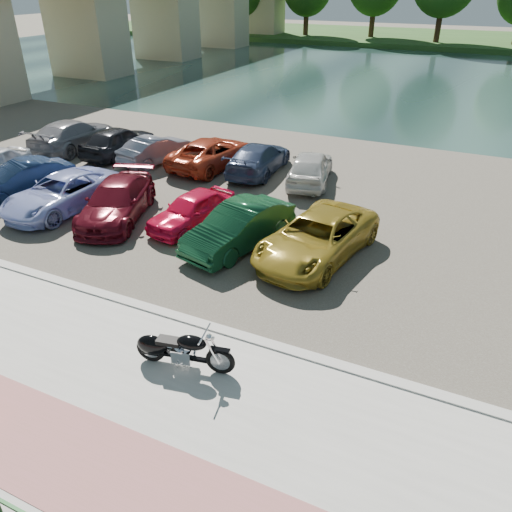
# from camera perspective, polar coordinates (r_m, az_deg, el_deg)

# --- Properties ---
(ground) EXTENTS (200.00, 200.00, 0.00)m
(ground) POSITION_cam_1_polar(r_m,az_deg,el_deg) (11.62, -11.16, -13.49)
(ground) COLOR #595447
(ground) RESTS_ON ground
(promenade) EXTENTS (60.00, 6.00, 0.10)m
(promenade) POSITION_cam_1_polar(r_m,az_deg,el_deg) (11.05, -14.27, -16.35)
(promenade) COLOR #A8A79E
(promenade) RESTS_ON ground
(pink_path) EXTENTS (60.00, 2.00, 0.01)m
(pink_path) POSITION_cam_1_polar(r_m,az_deg,el_deg) (10.33, -19.75, -21.14)
(pink_path) COLOR #9E6159
(pink_path) RESTS_ON promenade
(kerb) EXTENTS (60.00, 0.30, 0.14)m
(kerb) POSITION_cam_1_polar(r_m,az_deg,el_deg) (12.82, -6.02, -7.91)
(kerb) COLOR #A8A79E
(kerb) RESTS_ON ground
(parking_lot) EXTENTS (60.00, 18.00, 0.04)m
(parking_lot) POSITION_cam_1_polar(r_m,az_deg,el_deg) (20.03, 7.24, 6.23)
(parking_lot) COLOR #464138
(parking_lot) RESTS_ON ground
(river) EXTENTS (120.00, 40.00, 0.00)m
(river) POSITION_cam_1_polar(r_m,az_deg,el_deg) (47.58, 19.26, 18.35)
(river) COLOR #1B312F
(river) RESTS_ON ground
(far_bank) EXTENTS (120.00, 24.00, 0.60)m
(far_bank) POSITION_cam_1_polar(r_m,az_deg,el_deg) (79.16, 22.87, 21.80)
(far_bank) COLOR #1F4619
(far_bank) RESTS_ON ground
(bridge) EXTENTS (7.00, 56.00, 8.55)m
(bridge) POSITION_cam_1_polar(r_m,az_deg,el_deg) (58.30, -11.04, 26.59)
(bridge) COLOR tan
(bridge) RESTS_ON ground
(motorcycle) EXTENTS (2.31, 0.85, 1.05)m
(motorcycle) POSITION_cam_1_polar(r_m,az_deg,el_deg) (11.42, -9.19, -10.44)
(motorcycle) COLOR black
(motorcycle) RESTS_ON promenade
(car_1) EXTENTS (2.62, 4.33, 1.35)m
(car_1) POSITION_cam_1_polar(r_m,az_deg,el_deg) (22.25, -25.22, 7.94)
(car_1) COLOR #162645
(car_1) RESTS_ON parking_lot
(car_2) EXTENTS (2.58, 4.93, 1.33)m
(car_2) POSITION_cam_1_polar(r_m,az_deg,el_deg) (20.21, -21.29, 6.72)
(car_2) COLOR #9FADE8
(car_2) RESTS_ON parking_lot
(car_3) EXTENTS (3.36, 5.04, 1.36)m
(car_3) POSITION_cam_1_polar(r_m,az_deg,el_deg) (18.78, -15.63, 6.05)
(car_3) COLOR #550C17
(car_3) RESTS_ON parking_lot
(car_4) EXTENTS (2.14, 3.83, 1.23)m
(car_4) POSITION_cam_1_polar(r_m,az_deg,el_deg) (17.68, -7.29, 5.25)
(car_4) COLOR red
(car_4) RESTS_ON parking_lot
(car_5) EXTENTS (2.46, 4.50, 1.41)m
(car_5) POSITION_cam_1_polar(r_m,az_deg,el_deg) (16.11, -1.92, 3.34)
(car_5) COLOR #113E22
(car_5) RESTS_ON parking_lot
(car_6) EXTENTS (3.14, 5.33, 1.39)m
(car_6) POSITION_cam_1_polar(r_m,az_deg,el_deg) (15.59, 6.98, 2.16)
(car_6) COLOR #A28725
(car_6) RESTS_ON parking_lot
(car_7) EXTENTS (2.41, 5.28, 1.50)m
(car_7) POSITION_cam_1_polar(r_m,az_deg,el_deg) (27.61, -20.18, 12.86)
(car_7) COLOR gray
(car_7) RESTS_ON parking_lot
(car_8) EXTENTS (1.79, 4.30, 1.45)m
(car_8) POSITION_cam_1_polar(r_m,az_deg,el_deg) (25.94, -15.46, 12.55)
(car_8) COLOR black
(car_8) RESTS_ON parking_lot
(car_9) EXTENTS (2.09, 4.02, 1.26)m
(car_9) POSITION_cam_1_polar(r_m,az_deg,el_deg) (24.51, -11.34, 11.85)
(car_9) COLOR slate
(car_9) RESTS_ON parking_lot
(car_10) EXTENTS (2.68, 5.01, 1.34)m
(car_10) POSITION_cam_1_polar(r_m,az_deg,el_deg) (23.56, -5.08, 11.69)
(car_10) COLOR #AB361C
(car_10) RESTS_ON parking_lot
(car_11) EXTENTS (2.14, 4.65, 1.32)m
(car_11) POSITION_cam_1_polar(r_m,az_deg,el_deg) (22.74, 0.29, 11.13)
(car_11) COLOR navy
(car_11) RESTS_ON parking_lot
(car_12) EXTENTS (2.49, 4.39, 1.41)m
(car_12) POSITION_cam_1_polar(r_m,az_deg,el_deg) (21.60, 6.22, 10.08)
(car_12) COLOR silver
(car_12) RESTS_ON parking_lot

